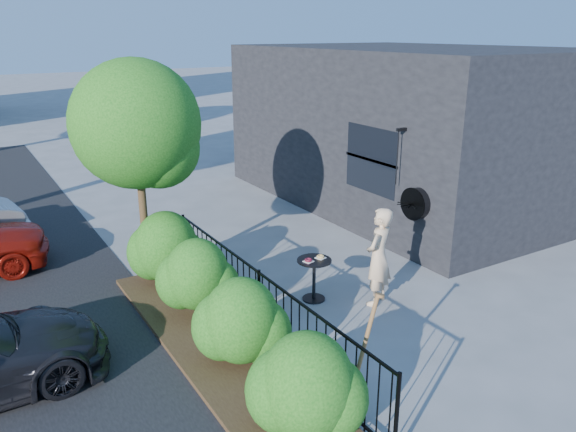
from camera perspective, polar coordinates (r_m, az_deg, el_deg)
ground at (r=9.38m, az=5.33°, el=-9.71°), size 120.00×120.00×0.00m
shop_building at (r=15.47m, az=12.16°, el=9.03°), size 6.22×9.00×4.00m
fence at (r=8.40m, az=-2.92°, el=-8.87°), size 0.05×6.05×1.10m
planting_bed at (r=8.39m, az=-7.18°, el=-13.11°), size 1.30×6.00×0.08m
shrubs at (r=8.19m, az=-7.01°, el=-8.67°), size 1.10×5.60×1.24m
patio_tree at (r=9.89m, az=-14.70°, el=8.24°), size 2.20×2.20×3.94m
cafe_table at (r=9.55m, az=2.67°, el=-5.71°), size 0.59×0.59×0.79m
woman at (r=9.42m, az=9.17°, el=-4.11°), size 0.73×0.64×1.68m
shovel at (r=6.96m, az=7.38°, el=-14.30°), size 0.51×0.20×1.52m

